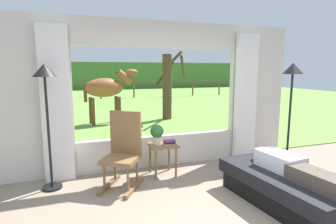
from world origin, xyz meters
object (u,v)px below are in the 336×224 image
Objects in this scene: rocking_chair at (123,150)px; horse at (107,88)px; floor_lamp_right at (292,85)px; floor_lamp_left at (45,89)px; pasture_tree at (168,85)px; book_stack at (169,142)px; side_table at (163,150)px; recliner_sofa at (286,188)px; reclining_person at (291,166)px; potted_plant at (157,133)px.

rocking_chair is 0.62× the size of horse.
floor_lamp_right is (2.70, -0.37, 0.94)m from rocking_chair.
pasture_tree is (3.42, 4.73, -0.25)m from floor_lamp_left.
book_stack is 2.20m from floor_lamp_right.
pasture_tree reaches higher than book_stack.
pasture_tree is (-0.30, 5.34, -0.27)m from floor_lamp_right.
rocking_chair is 0.48× the size of pasture_tree.
side_table is 0.17m from book_stack.
horse is (-1.58, 6.12, 0.94)m from recliner_sofa.
rocking_chair is at bearing -168.94° from book_stack.
recliner_sofa is 1.59× the size of rocking_chair.
pasture_tree is (2.40, 4.97, 0.67)m from rocking_chair.
side_table is (-1.21, 1.51, -0.10)m from reclining_person.
rocking_chair is 5.63× the size of book_stack.
rocking_chair reaches higher than potted_plant.
side_table is at bearing -109.86° from pasture_tree.
book_stack is at bearing -108.64° from pasture_tree.
reclining_person is at bearing -27.65° from floor_lamp_left.
reclining_person is 7.22× the size of book_stack.
recliner_sofa is 0.31m from reclining_person.
side_table is 5.12m from pasture_tree.
floor_lamp_left is 5.85m from pasture_tree.
book_stack is (0.09, -0.06, 0.13)m from side_table.
side_table is at bearing -0.75° from floor_lamp_left.
side_table is at bearing 148.34° from book_stack.
book_stack is 0.11× the size of floor_lamp_left.
rocking_chair reaches higher than reclining_person.
horse is at bearing -177.61° from pasture_tree.
floor_lamp_left is at bearing -25.56° from horse.
rocking_chair is 2.88m from floor_lamp_right.
side_table is at bearing 123.79° from recliner_sofa.
floor_lamp_left is at bearing 146.32° from reclining_person.
floor_lamp_left is (-1.80, 0.08, 0.90)m from book_stack.
horse is at bearing 98.44° from recliner_sofa.
floor_lamp_right reaches higher than reclining_person.
rocking_chair is (-1.90, 1.25, 0.33)m from recliner_sofa.
reclining_person is 1.28× the size of rocking_chair.
recliner_sofa is at bearing 83.98° from reclining_person.
pasture_tree is (0.50, 6.26, 0.69)m from reclining_person.
pasture_tree reaches higher than potted_plant.
rocking_chair is 0.72m from side_table.
book_stack is (0.17, -0.12, -0.14)m from potted_plant.
potted_plant is (-1.29, 1.57, 0.18)m from reclining_person.
recliner_sofa is at bearing -51.31° from book_stack.
potted_plant is at bearing 145.86° from book_stack.
horse is at bearing 118.75° from rocking_chair.
rocking_chair is at bearing 139.60° from reclining_person.
recliner_sofa is at bearing 4.95° from horse.
floor_lamp_right is (0.80, 0.92, 0.96)m from reclining_person.
rocking_chair is (-1.90, 1.30, 0.02)m from reclining_person.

